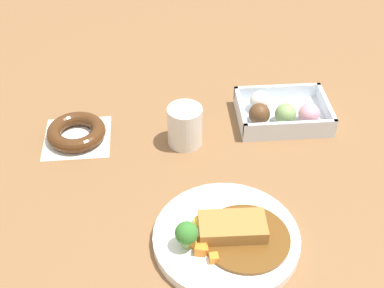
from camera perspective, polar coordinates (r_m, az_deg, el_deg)
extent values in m
plane|color=brown|center=(0.98, 0.20, -3.33)|extent=(1.60, 1.60, 0.00)
cylinder|color=white|center=(0.86, 3.74, -10.19)|extent=(0.24, 0.24, 0.02)
cylinder|color=brown|center=(0.85, 5.90, -10.14)|extent=(0.14, 0.14, 0.01)
cube|color=#A87538|center=(0.84, 4.42, -8.97)|extent=(0.11, 0.06, 0.02)
cylinder|color=white|center=(0.87, 1.22, -8.78)|extent=(0.06, 0.06, 0.00)
ellipsoid|color=yellow|center=(0.86, 1.22, -8.36)|extent=(0.03, 0.03, 0.01)
cylinder|color=#8CB766|center=(0.83, -0.59, -10.63)|extent=(0.01, 0.01, 0.02)
sphere|color=#387A2D|center=(0.82, -0.60, -9.66)|extent=(0.04, 0.04, 0.04)
cube|color=orange|center=(0.83, 0.49, -10.69)|extent=(0.02, 0.02, 0.02)
cube|color=orange|center=(0.83, 1.08, -11.47)|extent=(0.01, 0.01, 0.01)
cube|color=orange|center=(0.83, 0.94, -11.35)|extent=(0.02, 0.02, 0.02)
cube|color=orange|center=(0.82, 2.40, -12.29)|extent=(0.01, 0.01, 0.01)
cube|color=silver|center=(1.12, 9.79, 2.90)|extent=(0.19, 0.14, 0.01)
cube|color=silver|center=(1.09, 5.29, 3.59)|extent=(0.01, 0.14, 0.03)
cube|color=silver|center=(1.13, 14.35, 3.91)|extent=(0.01, 0.14, 0.03)
cube|color=silver|center=(1.06, 10.64, 1.68)|extent=(0.19, 0.01, 0.03)
cube|color=silver|center=(1.16, 9.24, 5.66)|extent=(0.19, 0.01, 0.03)
sphere|color=brown|center=(1.08, 7.33, 3.28)|extent=(0.04, 0.04, 0.04)
sphere|color=#84A860|center=(1.08, 10.14, 3.25)|extent=(0.04, 0.04, 0.04)
sphere|color=pink|center=(1.09, 12.61, 3.23)|extent=(0.04, 0.04, 0.04)
sphere|color=silver|center=(1.11, 7.40, 4.63)|extent=(0.04, 0.04, 0.04)
cube|color=white|center=(1.08, -12.36, 0.68)|extent=(0.13, 0.13, 0.00)
torus|color=#4C2B14|center=(1.07, -12.47, 1.30)|extent=(0.12, 0.12, 0.03)
cylinder|color=silver|center=(1.02, -0.78, 1.98)|extent=(0.07, 0.07, 0.08)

